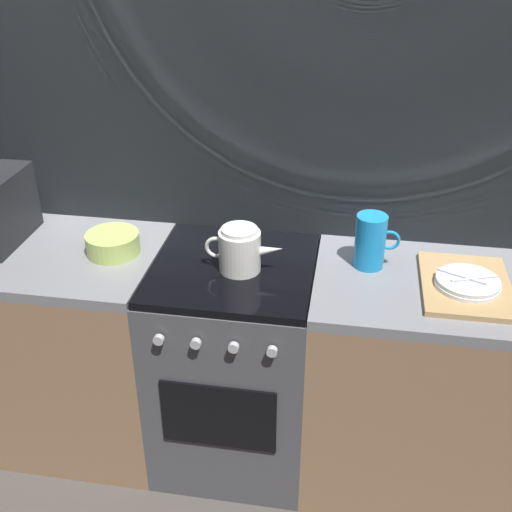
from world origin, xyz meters
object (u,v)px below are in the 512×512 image
mixing_bowl (113,243)px  dish_pile (466,284)px  pitcher (371,241)px  kettle (240,250)px  stove_unit (235,363)px

mixing_bowl → dish_pile: bearing=-2.0°
mixing_bowl → dish_pile: (1.28, -0.04, -0.02)m
mixing_bowl → pitcher: bearing=3.7°
dish_pile → kettle: bearing=179.8°
kettle → dish_pile: 0.79m
stove_unit → dish_pile: 0.94m
stove_unit → mixing_bowl: bearing=176.9°
pitcher → dish_pile: 0.36m
pitcher → dish_pile: pitcher is taller
pitcher → dish_pile: size_ratio=0.50×
stove_unit → kettle: kettle is taller
kettle → dish_pile: (0.79, -0.00, -0.06)m
dish_pile → mixing_bowl: bearing=178.0°
kettle → pitcher: (0.46, 0.10, 0.02)m
mixing_bowl → pitcher: size_ratio=1.00×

